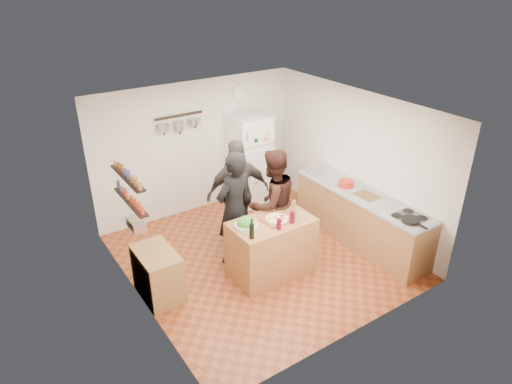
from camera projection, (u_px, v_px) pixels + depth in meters
room_shell at (246, 180)px, 7.24m from camera, size 4.20×4.20×4.20m
prep_island at (271, 247)px, 6.94m from camera, size 1.25×0.72×0.91m
pizza_board at (277, 220)px, 6.76m from camera, size 0.42×0.34×0.02m
pizza at (277, 219)px, 6.75m from camera, size 0.34×0.34×0.02m
salad_bowl at (246, 226)px, 6.55m from camera, size 0.33×0.33×0.07m
wine_bottle at (252, 231)px, 6.28m from camera, size 0.07×0.07×0.21m
wine_glass_near at (279, 224)px, 6.50m from camera, size 0.07×0.07×0.17m
wine_glass_far at (292, 217)px, 6.66m from camera, size 0.08×0.08×0.19m
pepper_mill at (294, 207)px, 6.96m from camera, size 0.05×0.05×0.16m
salt_canister at (293, 215)px, 6.77m from camera, size 0.08×0.08×0.13m
person_left at (234, 209)px, 7.01m from camera, size 0.76×0.57×1.88m
person_center at (272, 203)px, 7.26m from camera, size 0.91×0.73×1.81m
person_back at (238, 193)px, 7.57m from camera, size 1.15×0.68×1.83m
counter_run at (360, 218)px, 7.74m from camera, size 0.63×2.63×0.90m
stove_top at (409, 218)px, 6.83m from camera, size 0.60×0.62×0.02m
skillet at (411, 220)px, 6.69m from camera, size 0.27×0.27×0.05m
sink at (329, 176)px, 8.17m from camera, size 0.50×0.80×0.03m
cutting_board at (367, 196)px, 7.47m from camera, size 0.30×0.40×0.02m
red_bowl at (346, 184)px, 7.75m from camera, size 0.25×0.25×0.10m
fridge at (249, 160)px, 8.88m from camera, size 0.70×0.68×1.80m
wall_clock at (239, 93)px, 8.57m from camera, size 0.30×0.03×0.30m
spice_shelf_lower at (131, 202)px, 6.03m from camera, size 0.12×1.00×0.02m
spice_shelf_upper at (127, 178)px, 5.87m from camera, size 0.12×1.00×0.02m
produce_basket at (136, 224)px, 6.20m from camera, size 0.18×0.35×0.14m
side_table at (158, 274)px, 6.49m from camera, size 0.50×0.80×0.73m
pot_rack at (179, 116)px, 7.95m from camera, size 0.90×0.04×0.04m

